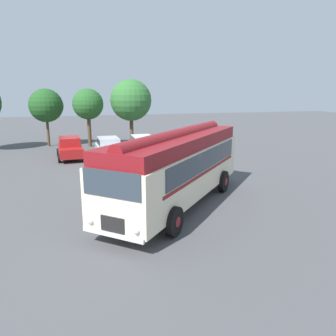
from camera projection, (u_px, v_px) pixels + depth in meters
The scene contains 8 objects.
ground_plane at pixel (166, 207), 14.86m from camera, with size 120.00×120.00×0.00m, color #474749.
vintage_bus at pixel (177, 165), 14.71m from camera, with size 8.66×9.05×3.49m.
car_near_left at pixel (70, 148), 25.37m from camera, with size 2.15×4.29×1.66m.
car_mid_left at pixel (109, 148), 25.14m from camera, with size 2.02×4.23×1.66m.
car_mid_right at pixel (143, 146), 26.19m from camera, with size 2.05×4.25×1.66m.
tree_left_of_centre at pixel (47, 106), 30.60m from camera, with size 3.13×3.11×5.38m.
tree_centre at pixel (89, 104), 30.34m from camera, with size 2.84×2.84×5.38m.
tree_right_of_centre at pixel (130, 101), 31.49m from camera, with size 3.97×3.97×6.27m.
Camera 1 is at (-3.93, -13.51, 5.11)m, focal length 35.00 mm.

